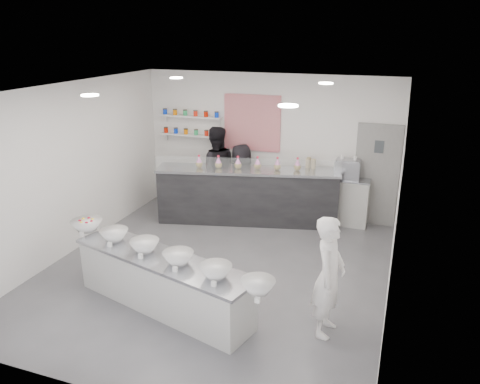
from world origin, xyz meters
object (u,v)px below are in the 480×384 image
object	(u,v)px
woman_prep	(329,277)
espresso_ledge	(336,200)
staff_left	(216,170)
prep_counter	(163,282)
staff_right	(241,180)
espresso_machine	(348,170)
back_bar	(248,196)

from	to	relation	value
woman_prep	espresso_ledge	bearing A→B (deg)	11.72
staff_left	woman_prep	bearing A→B (deg)	106.10
prep_counter	staff_right	world-z (taller)	staff_right
espresso_machine	woman_prep	bearing A→B (deg)	-85.82
back_bar	staff_right	size ratio (longest dim) A/B	2.38
staff_left	staff_right	xyz separation A→B (m)	(0.59, 0.00, -0.17)
espresso_ledge	staff_right	bearing A→B (deg)	-174.89
espresso_ledge	staff_right	size ratio (longest dim) A/B	0.85
staff_left	staff_right	distance (m)	0.61
prep_counter	espresso_machine	size ratio (longest dim) A/B	5.94
staff_left	staff_right	size ratio (longest dim) A/B	1.22
back_bar	woman_prep	xyz separation A→B (m)	(2.21, -3.25, 0.25)
back_bar	woman_prep	size ratio (longest dim) A/B	2.25
prep_counter	woman_prep	bearing A→B (deg)	20.64
woman_prep	staff_right	distance (m)	4.40
staff_left	espresso_machine	bearing A→B (deg)	159.57
espresso_ledge	woman_prep	size ratio (longest dim) A/B	0.80
espresso_ledge	espresso_machine	xyz separation A→B (m)	(0.19, 0.00, 0.68)
prep_counter	back_bar	world-z (taller)	back_bar
espresso_ledge	back_bar	bearing A→B (deg)	-161.90
woman_prep	staff_right	size ratio (longest dim) A/B	1.06
back_bar	woman_prep	world-z (taller)	woman_prep
staff_right	staff_left	bearing A→B (deg)	22.53
prep_counter	espresso_ledge	size ratio (longest dim) A/B	2.22
espresso_ledge	woman_prep	bearing A→B (deg)	-82.95
prep_counter	staff_right	distance (m)	3.86
woman_prep	staff_left	size ratio (longest dim) A/B	0.87
espresso_ledge	espresso_machine	bearing A→B (deg)	0.00
espresso_machine	staff_left	world-z (taller)	staff_left
woman_prep	staff_left	world-z (taller)	staff_left
prep_counter	woman_prep	world-z (taller)	woman_prep
espresso_machine	woman_prep	xyz separation A→B (m)	(0.28, -3.82, -0.35)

